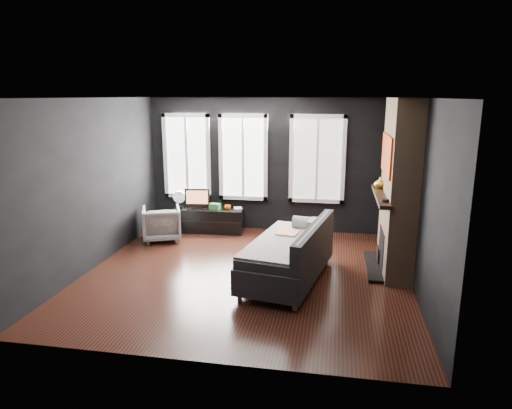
% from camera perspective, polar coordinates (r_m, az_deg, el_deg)
% --- Properties ---
extents(floor, '(5.00, 5.00, 0.00)m').
position_cam_1_polar(floor, '(7.28, -1.20, -8.58)').
color(floor, black).
rests_on(floor, ground).
extents(ceiling, '(5.00, 5.00, 0.00)m').
position_cam_1_polar(ceiling, '(6.75, -1.32, 13.20)').
color(ceiling, white).
rests_on(ceiling, ground).
extents(wall_back, '(5.00, 0.02, 2.70)m').
position_cam_1_polar(wall_back, '(9.31, 1.78, 4.93)').
color(wall_back, black).
rests_on(wall_back, ground).
extents(wall_left, '(0.02, 5.00, 2.70)m').
position_cam_1_polar(wall_left, '(7.77, -19.67, 2.43)').
color(wall_left, black).
rests_on(wall_left, ground).
extents(wall_right, '(0.02, 5.00, 2.70)m').
position_cam_1_polar(wall_right, '(6.86, 19.70, 1.04)').
color(wall_right, black).
rests_on(wall_right, ground).
extents(windows, '(4.00, 0.16, 1.76)m').
position_cam_1_polar(windows, '(9.25, -1.03, 11.29)').
color(windows, white).
rests_on(windows, wall_back).
extents(fireplace, '(0.70, 1.62, 2.70)m').
position_cam_1_polar(fireplace, '(7.41, 17.44, 2.09)').
color(fireplace, '#93724C').
rests_on(fireplace, floor).
extents(sofa, '(1.43, 2.27, 0.91)m').
position_cam_1_polar(sofa, '(6.90, 4.00, -5.85)').
color(sofa, black).
rests_on(sofa, floor).
extents(stripe_pillow, '(0.17, 0.38, 0.37)m').
position_cam_1_polar(stripe_pillow, '(7.26, 6.98, -3.27)').
color(stripe_pillow, gray).
rests_on(stripe_pillow, sofa).
extents(armchair, '(0.90, 0.87, 0.72)m').
position_cam_1_polar(armchair, '(8.98, -11.72, -2.13)').
color(armchair, white).
rests_on(armchair, floor).
extents(media_console, '(1.43, 0.50, 0.48)m').
position_cam_1_polar(media_console, '(9.41, -5.89, -1.95)').
color(media_console, black).
rests_on(media_console, floor).
extents(monitor, '(0.52, 0.18, 0.46)m').
position_cam_1_polar(monitor, '(9.39, -7.37, 0.94)').
color(monitor, black).
rests_on(monitor, media_console).
extents(desk_fan, '(0.28, 0.28, 0.36)m').
position_cam_1_polar(desk_fan, '(9.49, -9.55, 0.69)').
color(desk_fan, gray).
rests_on(desk_fan, media_console).
extents(mug, '(0.13, 0.10, 0.12)m').
position_cam_1_polar(mug, '(9.21, -3.58, -0.28)').
color(mug, '#E06301').
rests_on(mug, media_console).
extents(book, '(0.16, 0.07, 0.22)m').
position_cam_1_polar(book, '(9.28, -2.77, 0.12)').
color(book, '#C2BA98').
rests_on(book, media_console).
extents(storage_box, '(0.24, 0.18, 0.12)m').
position_cam_1_polar(storage_box, '(9.28, -5.15, -0.23)').
color(storage_box, '#337938').
rests_on(storage_box, media_console).
extents(mantel_vase, '(0.19, 0.20, 0.18)m').
position_cam_1_polar(mantel_vase, '(7.82, 15.22, 2.61)').
color(mantel_vase, gold).
rests_on(mantel_vase, fireplace).
extents(mantel_clock, '(0.14, 0.14, 0.04)m').
position_cam_1_polar(mantel_clock, '(6.86, 15.86, 0.48)').
color(mantel_clock, black).
rests_on(mantel_clock, fireplace).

